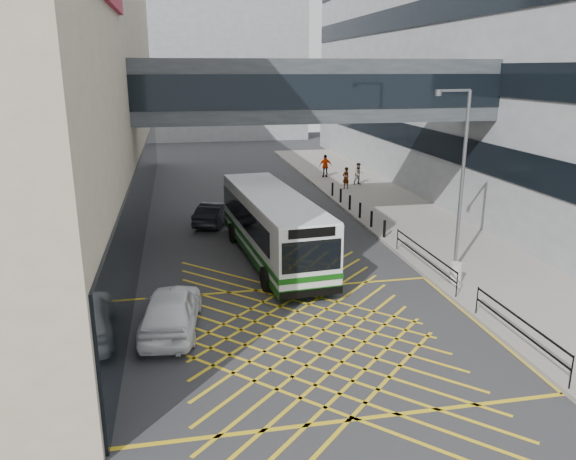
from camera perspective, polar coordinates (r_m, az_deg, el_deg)
ground at (r=18.81m, az=2.40°, el=-11.00°), size 120.00×120.00×0.00m
building_right at (r=49.05m, az=24.71°, el=16.41°), size 24.09×44.00×20.00m
building_far at (r=76.29m, az=-10.06°, el=16.23°), size 28.00×16.00×18.00m
skybridge at (r=29.13m, az=2.83°, el=14.01°), size 20.00×4.10×3.00m
pavement at (r=34.90m, az=11.08°, el=1.75°), size 6.00×54.00×0.16m
box_junction at (r=18.81m, az=2.40°, el=-10.99°), size 12.00×9.00×0.01m
bus at (r=25.78m, az=-1.62°, el=0.57°), size 3.58×11.24×3.10m
car_white at (r=19.43m, az=-11.80°, el=-7.88°), size 2.56×5.10×1.56m
car_dark at (r=32.10m, az=-7.39°, el=1.71°), size 3.12×4.44×1.29m
car_silver at (r=41.12m, az=-4.08°, el=4.97°), size 2.06×4.22×1.27m
street_lamp at (r=24.39m, az=17.04°, el=5.80°), size 1.73×0.52×7.61m
litter_bin at (r=23.87m, az=16.70°, el=-4.17°), size 0.48×0.48×0.82m
kerb_railings at (r=22.08m, az=17.09°, el=-5.01°), size 0.05×12.54×1.00m
bollards at (r=33.85m, az=6.80°, el=2.42°), size 0.14×10.14×0.90m
pedestrian_a at (r=40.77m, az=5.90°, el=5.27°), size 0.75×0.65×1.57m
pedestrian_b at (r=42.39m, az=7.19°, el=5.68°), size 0.85×0.57×1.62m
pedestrian_c at (r=45.11m, az=3.83°, el=6.51°), size 1.08×0.56×1.79m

